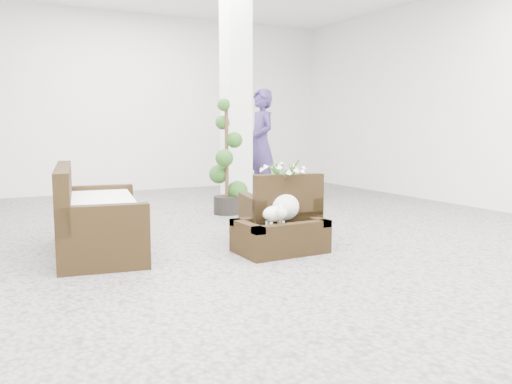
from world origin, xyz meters
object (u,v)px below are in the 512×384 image
topiary (227,158)px  armchair (279,208)px  loveseat (100,209)px  coffee_table (280,238)px

topiary → armchair: bearing=-99.0°
loveseat → topiary: (2.20, 1.54, 0.38)m
coffee_table → loveseat: bearing=151.7°
coffee_table → armchair: size_ratio=1.10×
armchair → loveseat: loveseat is taller
topiary → coffee_table: bearing=-102.4°
loveseat → topiary: bearing=-44.9°
armchair → topiary: 2.14m
armchair → loveseat: (-1.87, 0.52, 0.05)m
armchair → loveseat: bearing=-3.3°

